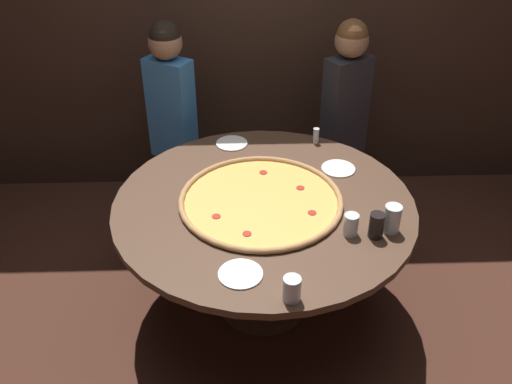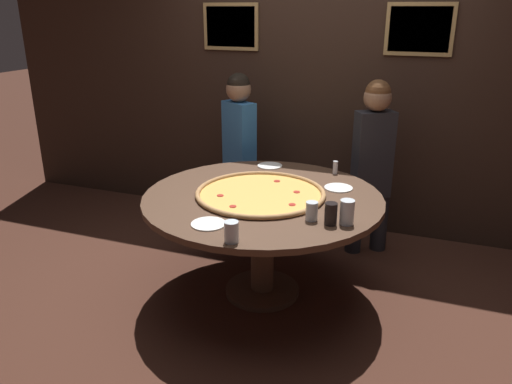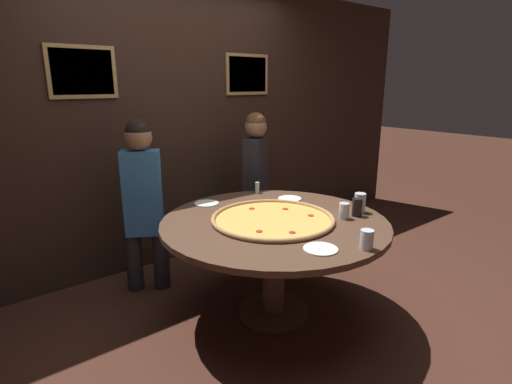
# 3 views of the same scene
# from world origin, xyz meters

# --- Properties ---
(ground_plane) EXTENTS (24.00, 24.00, 0.00)m
(ground_plane) POSITION_xyz_m (0.00, 0.00, 0.00)
(ground_plane) COLOR #422319
(back_wall) EXTENTS (6.40, 0.08, 2.60)m
(back_wall) POSITION_xyz_m (0.00, 1.40, 1.30)
(back_wall) COLOR black
(back_wall) RESTS_ON ground_plane
(dining_table) EXTENTS (1.59, 1.59, 0.74)m
(dining_table) POSITION_xyz_m (0.00, 0.00, 0.61)
(dining_table) COLOR #4C3323
(dining_table) RESTS_ON ground_plane
(giant_pizza) EXTENTS (0.87, 0.87, 0.03)m
(giant_pizza) POSITION_xyz_m (-0.02, 0.00, 0.75)
(giant_pizza) COLOR #E5A84C
(giant_pizza) RESTS_ON dining_table
(drink_cup_centre_back) EXTENTS (0.08, 0.08, 0.12)m
(drink_cup_centre_back) POSITION_xyz_m (0.08, -0.71, 0.80)
(drink_cup_centre_back) COLOR silver
(drink_cup_centre_back) RESTS_ON dining_table
(drink_cup_beside_pizza) EXTENTS (0.07, 0.07, 0.13)m
(drink_cup_beside_pizza) POSITION_xyz_m (0.52, -0.30, 0.81)
(drink_cup_beside_pizza) COLOR black
(drink_cup_beside_pizza) RESTS_ON dining_table
(drink_cup_by_shaker) EXTENTS (0.08, 0.08, 0.15)m
(drink_cup_by_shaker) POSITION_xyz_m (0.61, -0.26, 0.81)
(drink_cup_by_shaker) COLOR silver
(drink_cup_by_shaker) RESTS_ON dining_table
(drink_cup_front_edge) EXTENTS (0.07, 0.07, 0.11)m
(drink_cup_front_edge) POSITION_xyz_m (0.41, -0.28, 0.80)
(drink_cup_front_edge) COLOR silver
(drink_cup_front_edge) RESTS_ON dining_table
(white_plate_near_front) EXTENTS (0.19, 0.19, 0.01)m
(white_plate_near_front) POSITION_xyz_m (0.44, 0.31, 0.74)
(white_plate_near_front) COLOR white
(white_plate_near_front) RESTS_ON dining_table
(white_plate_right_side) EXTENTS (0.19, 0.19, 0.01)m
(white_plate_right_side) POSITION_xyz_m (-0.17, 0.63, 0.74)
(white_plate_right_side) COLOR white
(white_plate_right_side) RESTS_ON dining_table
(white_plate_beside_cup) EXTENTS (0.20, 0.20, 0.01)m
(white_plate_beside_cup) POSITION_xyz_m (-0.13, -0.55, 0.74)
(white_plate_beside_cup) COLOR white
(white_plate_beside_cup) RESTS_ON dining_table
(condiment_shaker) EXTENTS (0.04, 0.04, 0.10)m
(condiment_shaker) POSITION_xyz_m (0.35, 0.63, 0.79)
(condiment_shaker) COLOR silver
(condiment_shaker) RESTS_ON dining_table
(diner_centre_back) EXTENTS (0.37, 0.29, 1.41)m
(diner_centre_back) POSITION_xyz_m (-0.56, 0.95, 0.80)
(diner_centre_back) COLOR #232328
(diner_centre_back) RESTS_ON ground_plane
(diner_far_left) EXTENTS (0.37, 0.29, 1.41)m
(diner_far_left) POSITION_xyz_m (0.58, 0.94, 0.80)
(diner_far_left) COLOR #232328
(diner_far_left) RESTS_ON ground_plane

